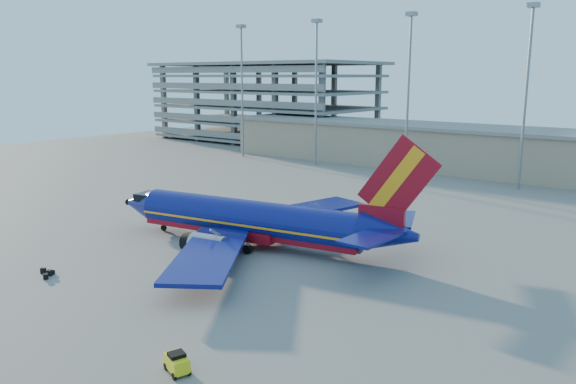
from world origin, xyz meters
name	(u,v)px	position (x,y,z in m)	size (l,w,h in m)	color
ground	(259,236)	(0.00, 0.00, 0.00)	(220.00, 220.00, 0.00)	slate
terminal_building	(512,152)	(10.00, 58.00, 4.32)	(122.00, 16.00, 8.50)	gray
parking_garage	(266,98)	(-62.00, 74.05, 11.73)	(62.00, 32.00, 21.40)	slate
light_mast_row	(464,78)	(5.00, 46.00, 17.55)	(101.60, 1.60, 28.65)	gray
aircraft_main	(256,221)	(2.14, -2.93, 2.72)	(37.30, 35.57, 12.73)	navy
baggage_tug	(177,362)	(15.80, -25.70, 0.69)	(2.09, 1.64, 1.32)	yellow
luggage_pile	(47,273)	(-6.60, -21.75, 0.24)	(2.11, 1.57, 0.53)	black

